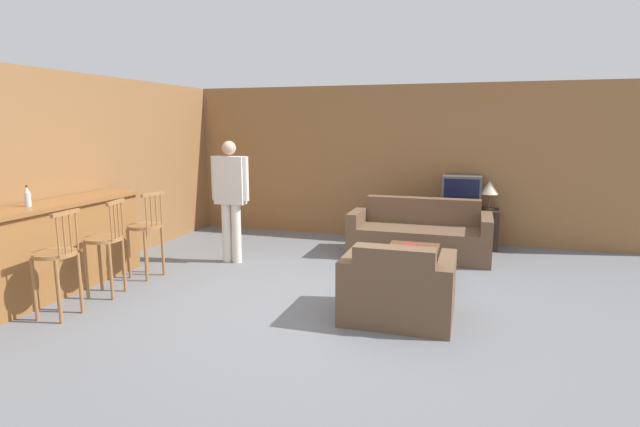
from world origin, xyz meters
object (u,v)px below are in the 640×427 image
bottle (28,197)px  bar_chair_near (57,261)px  bar_chair_mid (105,245)px  couch_far (420,236)px  armchair_near (398,290)px  tv (462,192)px  coffee_table (411,255)px  bar_chair_far (146,232)px  book_on_table (410,245)px  table_lamp (490,189)px  person_by_window (230,194)px  tv_unit (460,227)px

bottle → bar_chair_near: bearing=-26.7°
bar_chair_mid → couch_far: (3.24, 2.86, -0.29)m
armchair_near → tv: bearing=81.6°
bar_chair_mid → coffee_table: size_ratio=1.14×
bar_chair_far → armchair_near: 3.34m
armchair_near → coffee_table: size_ratio=1.11×
coffee_table → bottle: size_ratio=4.25×
bar_chair_near → bar_chair_far: (-0.00, 1.43, 0.00)m
tv → book_on_table: bearing=-107.1°
table_lamp → person_by_window: (-3.50, -1.93, 0.02)m
couch_far → book_on_table: (-0.01, -1.08, 0.11)m
bar_chair_mid → person_by_window: size_ratio=0.64×
coffee_table → tv: bearing=75.8°
armchair_near → bar_chair_far: bearing=172.0°
bottle → person_by_window: (1.37, 2.07, -0.19)m
bottle → book_on_table: bearing=28.9°
tv → bottle: (-4.45, -3.99, 0.28)m
tv_unit → coffee_table: bearing=-104.1°
couch_far → table_lamp: (0.97, 0.78, 0.66)m
armchair_near → table_lamp: 3.54m
bar_chair_mid → couch_far: bearing=41.4°
bar_chair_far → book_on_table: 3.39m
bar_chair_far → person_by_window: person_by_window is taller
person_by_window → armchair_near: bearing=-28.9°
table_lamp → book_on_table: bearing=-118.0°
tv → table_lamp: (0.42, 0.00, 0.07)m
coffee_table → bottle: bottle is taller
bar_chair_mid → tv: 5.26m
bar_chair_near → couch_far: bar_chair_near is taller
bar_chair_near → bottle: (-0.66, 0.33, 0.58)m
table_lamp → bar_chair_near: bearing=-134.2°
armchair_near → coffee_table: armchair_near is taller
coffee_table → bottle: bearing=-154.0°
bar_chair_far → coffee_table: bearing=13.9°
bottle → table_lamp: size_ratio=0.51×
couch_far → coffee_table: couch_far is taller
coffee_table → tv: 2.22m
bar_chair_near → book_on_table: (3.22, 2.47, -0.18)m
book_on_table → coffee_table: bearing=-78.8°
tv_unit → table_lamp: size_ratio=2.58×
tv_unit → bottle: size_ratio=5.05×
bar_chair_mid → person_by_window: (0.71, 1.71, 0.39)m
bar_chair_far → person_by_window: 1.26m
person_by_window → table_lamp: bearing=28.9°
tv → bottle: bottle is taller
bar_chair_far → bottle: 1.41m
coffee_table → book_on_table: size_ratio=5.53×
tv_unit → bottle: 6.04m
bar_chair_near → tv_unit: bar_chair_near is taller
book_on_table → couch_far: bearing=89.2°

